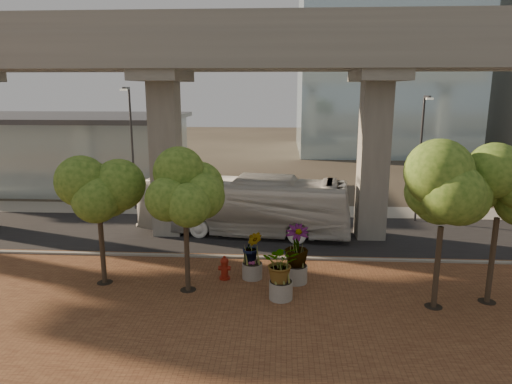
{
  "coord_description": "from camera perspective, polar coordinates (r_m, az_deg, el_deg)",
  "views": [
    {
      "loc": [
        0.85,
        -24.15,
        8.61
      ],
      "look_at": [
        -0.63,
        0.5,
        2.99
      ],
      "focal_mm": 32.0,
      "sensor_mm": 36.0,
      "label": 1
    }
  ],
  "objects": [
    {
      "name": "fire_hydrant",
      "position": [
        21.19,
        -3.95,
        -9.45
      ],
      "size": [
        0.55,
        0.5,
        1.1
      ],
      "color": "maroon",
      "rests_on": "ground"
    },
    {
      "name": "station_pavilion",
      "position": [
        45.56,
        -23.92,
        4.92
      ],
      "size": [
        23.0,
        13.0,
        6.3
      ],
      "color": "#A9BDC1",
      "rests_on": "ground"
    },
    {
      "name": "street_tree_near_east",
      "position": [
        18.71,
        22.4,
        -0.64
      ],
      "size": [
        4.01,
        4.01,
        6.35
      ],
      "color": "#413525",
      "rests_on": "ground"
    },
    {
      "name": "planter_left",
      "position": [
        20.92,
        -0.48,
        -7.21
      ],
      "size": [
        2.07,
        2.07,
        2.28
      ],
      "color": "#A5A195",
      "rests_on": "ground"
    },
    {
      "name": "brick_plaza",
      "position": [
        18.3,
        0.38,
        -15.12
      ],
      "size": [
        70.0,
        13.0,
        0.06
      ],
      "primitive_type": "cube",
      "color": "brown",
      "rests_on": "ground"
    },
    {
      "name": "ground",
      "position": [
        25.65,
        1.34,
        -6.79
      ],
      "size": [
        160.0,
        160.0,
        0.0
      ],
      "primitive_type": "plane",
      "color": "#322C24",
      "rests_on": "ground"
    },
    {
      "name": "transit_bus",
      "position": [
        27.26,
        -1.49,
        -1.75
      ],
      "size": [
        12.86,
        4.54,
        3.51
      ],
      "primitive_type": "imported",
      "rotation": [
        0.0,
        0.0,
        1.44
      ],
      "color": "silver",
      "rests_on": "ground"
    },
    {
      "name": "streetlamp_east",
      "position": [
        31.06,
        19.93,
        4.92
      ],
      "size": [
        0.4,
        1.18,
        8.14
      ],
      "color": "#28292D",
      "rests_on": "ground"
    },
    {
      "name": "streetlamp_west",
      "position": [
        33.36,
        -15.32,
        6.26
      ],
      "size": [
        0.43,
        1.26,
        8.67
      ],
      "color": "#2E2F33",
      "rests_on": "ground"
    },
    {
      "name": "far_sidewalk",
      "position": [
        32.8,
        1.83,
        -2.35
      ],
      "size": [
        90.0,
        3.0,
        0.06
      ],
      "primitive_type": "cube",
      "color": "gray",
      "rests_on": "ground"
    },
    {
      "name": "planter_front",
      "position": [
        18.95,
        3.16,
        -9.19
      ],
      "size": [
        2.17,
        2.17,
        2.39
      ],
      "color": "#A29E92",
      "rests_on": "ground"
    },
    {
      "name": "street_tree_far_west",
      "position": [
        20.76,
        -19.2,
        0.33
      ],
      "size": [
        3.41,
        3.41,
        5.89
      ],
      "color": "#413525",
      "rests_on": "ground"
    },
    {
      "name": "curb_strip",
      "position": [
        23.75,
        1.16,
        -8.23
      ],
      "size": [
        70.0,
        0.25,
        0.16
      ],
      "primitive_type": "cube",
      "color": "gray",
      "rests_on": "ground"
    },
    {
      "name": "asphalt_road",
      "position": [
        27.54,
        1.5,
        -5.36
      ],
      "size": [
        90.0,
        8.0,
        0.04
      ],
      "primitive_type": "cube",
      "color": "black",
      "rests_on": "ground"
    },
    {
      "name": "planter_right",
      "position": [
        20.49,
        5.08,
        -7.01
      ],
      "size": [
        2.5,
        2.5,
        2.67
      ],
      "color": "#A59D95",
      "rests_on": "ground"
    },
    {
      "name": "transit_viaduct",
      "position": [
        26.2,
        1.59,
        9.92
      ],
      "size": [
        72.0,
        5.6,
        12.4
      ],
      "color": "gray",
      "rests_on": "ground"
    },
    {
      "name": "street_tree_near_west",
      "position": [
        19.04,
        -8.91,
        0.45
      ],
      "size": [
        3.45,
        3.45,
        6.11
      ],
      "color": "#413525",
      "rests_on": "ground"
    },
    {
      "name": "street_tree_far_east",
      "position": [
        20.08,
        28.22,
        0.07
      ],
      "size": [
        3.69,
        3.69,
        6.35
      ],
      "color": "#413525",
      "rests_on": "ground"
    }
  ]
}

